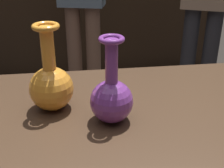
# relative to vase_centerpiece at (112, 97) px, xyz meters

# --- Properties ---
(back_display_shelf) EXTENTS (2.60, 0.40, 0.99)m
(back_display_shelf) POSITION_rel_vase_centerpiece_xyz_m (0.01, 2.25, -0.38)
(back_display_shelf) COLOR black
(back_display_shelf) RESTS_ON ground_plane
(vase_centerpiece) EXTENTS (0.12, 0.12, 0.24)m
(vase_centerpiece) POSITION_rel_vase_centerpiece_xyz_m (0.00, 0.00, 0.00)
(vase_centerpiece) COLOR #7A388E
(vase_centerpiece) RESTS_ON display_plinth
(vase_tall_behind) EXTENTS (0.13, 0.13, 0.26)m
(vase_tall_behind) POSITION_rel_vase_centerpiece_xyz_m (-0.16, 0.09, 0.01)
(vase_tall_behind) COLOR orange
(vase_tall_behind) RESTS_ON display_plinth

